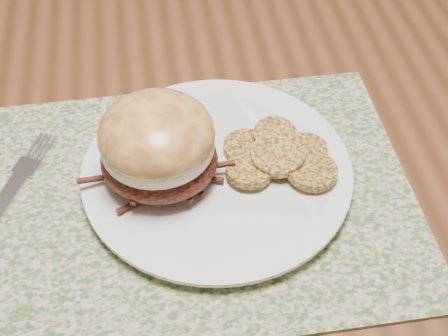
{
  "coord_description": "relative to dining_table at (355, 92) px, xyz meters",
  "views": [
    {
      "loc": [
        -0.28,
        -0.62,
        1.24
      ],
      "look_at": [
        -0.22,
        -0.22,
        0.79
      ],
      "focal_mm": 50.0,
      "sensor_mm": 36.0,
      "label": 1
    }
  ],
  "objects": [
    {
      "name": "fork",
      "position": [
        -0.44,
        -0.21,
        0.09
      ],
      "size": [
        0.1,
        0.2,
        0.0
      ],
      "rotation": [
        0.0,
        0.0,
        -0.42
      ],
      "color": "#BBBBC3",
      "rests_on": "placemat"
    },
    {
      "name": "roasted_potatoes",
      "position": [
        -0.16,
        -0.2,
        0.11
      ],
      "size": [
        0.13,
        0.12,
        0.03
      ],
      "color": "#B58935",
      "rests_on": "dinner_plate"
    },
    {
      "name": "dining_table",
      "position": [
        0.0,
        0.0,
        0.0
      ],
      "size": [
        1.5,
        0.9,
        0.75
      ],
      "color": "brown",
      "rests_on": "ground"
    },
    {
      "name": "ground",
      "position": [
        0.0,
        0.0,
        -0.67
      ],
      "size": [
        3.5,
        3.5,
        0.0
      ],
      "primitive_type": "plane",
      "color": "#52381C",
      "rests_on": "ground"
    },
    {
      "name": "dinner_plate",
      "position": [
        -0.22,
        -0.2,
        0.09
      ],
      "size": [
        0.26,
        0.26,
        0.02
      ],
      "primitive_type": "cylinder",
      "color": "white",
      "rests_on": "placemat"
    },
    {
      "name": "placemat",
      "position": [
        -0.25,
        -0.22,
        0.08
      ],
      "size": [
        0.45,
        0.33,
        0.0
      ],
      "primitive_type": "cube",
      "color": "#3F5C2F",
      "rests_on": "dining_table"
    },
    {
      "name": "pork_sandwich",
      "position": [
        -0.28,
        -0.2,
        0.14
      ],
      "size": [
        0.15,
        0.14,
        0.09
      ],
      "rotation": [
        0.0,
        0.0,
        -0.37
      ],
      "color": "black",
      "rests_on": "dinner_plate"
    }
  ]
}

